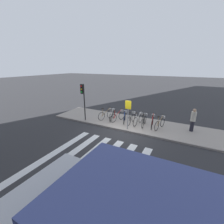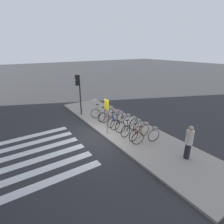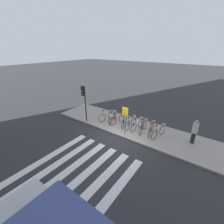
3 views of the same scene
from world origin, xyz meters
name	(u,v)px [view 2 (image 2 of 3)]	position (x,y,z in m)	size (l,w,h in m)	color
ground_plane	(101,135)	(0.00, 0.00, 0.00)	(120.00, 120.00, 0.00)	#2D2D30
sidewalk	(123,128)	(0.00, 1.66, 0.06)	(13.75, 3.33, 0.12)	#9E9389
parked_bicycle_0	(103,112)	(-2.24, 1.49, 0.57)	(0.70, 1.61, 1.05)	black
parked_bicycle_1	(107,114)	(-1.71, 1.50, 0.57)	(0.57, 1.66, 1.05)	black
parked_bicycle_2	(112,116)	(-1.15, 1.55, 0.57)	(0.67, 1.63, 1.05)	black
parked_bicycle_3	(117,119)	(-0.57, 1.53, 0.57)	(0.65, 1.63, 1.05)	black
parked_bicycle_4	(122,121)	(0.03, 1.56, 0.57)	(0.46, 1.71, 1.05)	black
parked_bicycle_5	(129,124)	(0.60, 1.62, 0.57)	(0.46, 1.70, 1.05)	black
parked_bicycle_6	(133,127)	(1.08, 1.54, 0.57)	(0.46, 1.70, 1.05)	black
parked_bicycle_7	(140,131)	(1.70, 1.60, 0.57)	(0.46, 1.69, 1.05)	black
parked_bicycle_8	(147,135)	(2.29, 1.56, 0.57)	(0.56, 1.67, 1.05)	black
pedestrian	(189,142)	(4.37, 2.10, 0.99)	(0.34, 0.34, 1.66)	#23232D
traffic_light	(78,87)	(-3.71, 0.23, 2.34)	(0.24, 0.40, 3.07)	#2D2D2D
sign_post	(107,111)	(0.19, 0.29, 1.58)	(0.44, 0.07, 2.14)	#99999E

